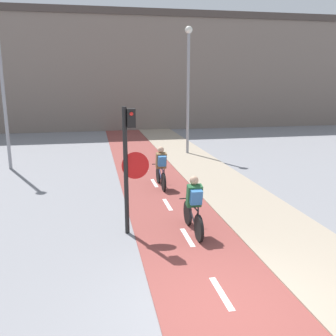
{
  "coord_description": "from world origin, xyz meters",
  "views": [
    {
      "loc": [
        -2.13,
        -5.23,
        3.78
      ],
      "look_at": [
        0.0,
        5.41,
        1.2
      ],
      "focal_mm": 40.0,
      "sensor_mm": 36.0,
      "label": 1
    }
  ],
  "objects_px": {
    "traffic_light_pole": "(129,157)",
    "cyclist_far": "(161,168)",
    "street_lamp_sidewalk": "(188,77)",
    "street_lamp_far": "(1,70)",
    "cyclist_near": "(194,207)"
  },
  "relations": [
    {
      "from": "cyclist_far",
      "to": "traffic_light_pole",
      "type": "bearing_deg",
      "value": -110.99
    },
    {
      "from": "cyclist_near",
      "to": "cyclist_far",
      "type": "bearing_deg",
      "value": 90.82
    },
    {
      "from": "street_lamp_sidewalk",
      "to": "cyclist_near",
      "type": "relative_size",
      "value": 3.64
    },
    {
      "from": "traffic_light_pole",
      "to": "street_lamp_far",
      "type": "relative_size",
      "value": 0.46
    },
    {
      "from": "street_lamp_sidewalk",
      "to": "cyclist_far",
      "type": "relative_size",
      "value": 3.66
    },
    {
      "from": "cyclist_near",
      "to": "cyclist_far",
      "type": "relative_size",
      "value": 1.01
    },
    {
      "from": "street_lamp_sidewalk",
      "to": "cyclist_near",
      "type": "bearing_deg",
      "value": -103.35
    },
    {
      "from": "street_lamp_far",
      "to": "street_lamp_sidewalk",
      "type": "distance_m",
      "value": 8.53
    },
    {
      "from": "street_lamp_sidewalk",
      "to": "traffic_light_pole",
      "type": "bearing_deg",
      "value": -112.0
    },
    {
      "from": "traffic_light_pole",
      "to": "street_lamp_sidewalk",
      "type": "bearing_deg",
      "value": 68.0
    },
    {
      "from": "street_lamp_far",
      "to": "cyclist_far",
      "type": "distance_m",
      "value": 7.96
    },
    {
      "from": "traffic_light_pole",
      "to": "cyclist_far",
      "type": "relative_size",
      "value": 1.84
    },
    {
      "from": "traffic_light_pole",
      "to": "cyclist_near",
      "type": "height_order",
      "value": "traffic_light_pole"
    },
    {
      "from": "cyclist_far",
      "to": "street_lamp_far",
      "type": "bearing_deg",
      "value": 145.07
    },
    {
      "from": "street_lamp_far",
      "to": "cyclist_near",
      "type": "bearing_deg",
      "value": -54.46
    }
  ]
}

